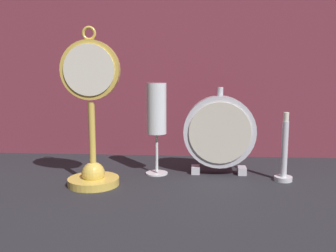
{
  "coord_description": "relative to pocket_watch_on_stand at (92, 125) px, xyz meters",
  "views": [
    {
      "loc": [
        0.06,
        -0.74,
        0.25
      ],
      "look_at": [
        0.0,
        0.08,
        0.12
      ],
      "focal_mm": 40.0,
      "sensor_mm": 36.0,
      "label": 1
    }
  ],
  "objects": [
    {
      "name": "brass_candlestick",
      "position": [
        0.42,
        0.06,
        -0.08
      ],
      "size": [
        0.04,
        0.04,
        0.16
      ],
      "color": "silver",
      "rests_on": "ground_plane"
    },
    {
      "name": "fabric_backdrop_drape",
      "position": [
        0.16,
        0.3,
        0.27
      ],
      "size": [
        1.51,
        0.01,
        0.8
      ],
      "primitive_type": "cube",
      "color": "brown",
      "rests_on": "ground_plane"
    },
    {
      "name": "champagne_flute",
      "position": [
        0.13,
        0.1,
        0.01
      ],
      "size": [
        0.05,
        0.05,
        0.22
      ],
      "color": "silver",
      "rests_on": "ground_plane"
    },
    {
      "name": "ground_plane",
      "position": [
        0.16,
        -0.03,
        -0.13
      ],
      "size": [
        4.0,
        4.0,
        0.0
      ],
      "primitive_type": "plane",
      "color": "#232328"
    },
    {
      "name": "pocket_watch_on_stand",
      "position": [
        0.0,
        0.0,
        0.0
      ],
      "size": [
        0.12,
        0.11,
        0.34
      ],
      "color": "gold",
      "rests_on": "ground_plane"
    },
    {
      "name": "mantel_clock_silver",
      "position": [
        0.28,
        0.11,
        -0.03
      ],
      "size": [
        0.17,
        0.04,
        0.21
      ],
      "color": "silver",
      "rests_on": "ground_plane"
    }
  ]
}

